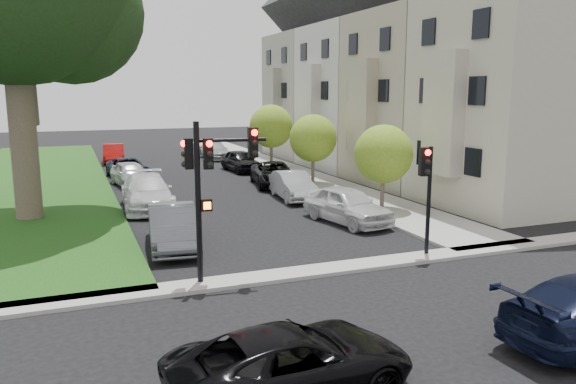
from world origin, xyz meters
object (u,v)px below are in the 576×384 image
object	(u,v)px
small_tree_c	(271,126)
car_parked_9	(114,154)
car_parked_1	(293,185)
car_parked_6	(147,192)
car_parked_7	(131,174)
car_parked_0	(347,205)
car_parked_8	(128,168)
traffic_signal_secondary	(426,181)
car_cross_near	(292,362)
small_tree_b	(313,138)
traffic_signal_main	(210,173)
car_parked_3	(241,161)
car_parked_4	(215,151)
car_parked_2	(275,174)
car_parked_5	(173,227)
small_tree_a	(383,154)

from	to	relation	value
small_tree_c	car_parked_9	world-z (taller)	small_tree_c
small_tree_c	car_parked_1	xyz separation A→B (m)	(-2.69, -10.79, -2.32)
car_parked_6	car_parked_7	bearing A→B (deg)	93.49
car_parked_0	car_parked_8	xyz separation A→B (m)	(-7.32, 15.95, -0.13)
traffic_signal_secondary	car_parked_8	bearing A→B (deg)	109.29
small_tree_c	car_parked_6	xyz separation A→B (m)	(-9.98, -10.49, -2.23)
small_tree_c	car_cross_near	bearing A→B (deg)	-109.02
small_tree_b	traffic_signal_main	world-z (taller)	traffic_signal_main
car_parked_6	car_parked_3	bearing A→B (deg)	56.31
traffic_signal_main	car_parked_8	xyz separation A→B (m)	(-0.23, 21.24, -2.59)
traffic_signal_main	car_parked_0	xyz separation A→B (m)	(7.09, 5.29, -2.46)
small_tree_b	car_parked_8	size ratio (longest dim) A/B	0.90
car_parked_8	car_parked_9	world-z (taller)	car_parked_9
car_parked_4	car_parked_2	bearing A→B (deg)	-89.17
traffic_signal_secondary	car_cross_near	xyz separation A→B (m)	(-7.33, -6.42, -1.95)
car_parked_3	car_parked_9	xyz separation A→B (m)	(-7.77, 8.11, -0.03)
traffic_signal_main	car_parked_6	xyz separation A→B (m)	(-0.35, 11.32, -2.44)
car_cross_near	car_parked_8	world-z (taller)	same
car_parked_1	car_parked_9	xyz separation A→B (m)	(-7.39, 18.65, 0.00)
small_tree_b	car_cross_near	distance (m)	23.28
traffic_signal_main	car_parked_4	bearing A→B (deg)	75.71
traffic_signal_secondary	car_parked_3	world-z (taller)	traffic_signal_secondary
car_parked_1	small_tree_c	bearing A→B (deg)	80.72
car_cross_near	car_parked_6	size ratio (longest dim) A/B	0.84
car_parked_8	car_parked_1	bearing A→B (deg)	-60.03
small_tree_c	traffic_signal_secondary	world-z (taller)	small_tree_c
small_tree_b	traffic_signal_secondary	xyz separation A→B (m)	(-2.42, -14.61, -0.17)
car_parked_6	traffic_signal_main	bearing A→B (deg)	-85.06
car_parked_1	car_parked_6	bearing A→B (deg)	-177.64
car_cross_near	car_parked_5	world-z (taller)	car_parked_5
small_tree_c	car_cross_near	world-z (taller)	small_tree_c
small_tree_b	car_parked_6	xyz separation A→B (m)	(-9.98, -3.26, -1.97)
small_tree_a	car_parked_0	bearing A→B (deg)	-150.71
car_parked_4	car_parked_6	distance (m)	19.43
small_tree_a	small_tree_b	world-z (taller)	small_tree_b
car_cross_near	car_parked_3	distance (m)	28.98
car_cross_near	car_parked_6	bearing A→B (deg)	-4.16
car_cross_near	car_parked_1	world-z (taller)	car_parked_1
car_parked_3	car_parked_7	size ratio (longest dim) A/B	1.02
small_tree_c	car_parked_5	distance (m)	20.45
car_parked_0	car_parked_6	xyz separation A→B (m)	(-7.44, 6.04, 0.02)
car_parked_3	car_parked_6	bearing A→B (deg)	-131.70
traffic_signal_main	car_parked_9	distance (m)	29.78
car_parked_6	car_cross_near	bearing A→B (deg)	-86.07
car_parked_3	car_parked_7	xyz separation A→B (m)	(-7.71, -3.49, -0.01)
traffic_signal_main	car_parked_7	bearing A→B (deg)	91.24
car_parked_0	car_parked_1	xyz separation A→B (m)	(-0.15, 5.73, -0.07)
traffic_signal_main	car_parked_3	distance (m)	22.90
traffic_signal_main	car_parked_3	xyz separation A→B (m)	(7.32, 21.55, -2.49)
car_parked_0	car_parked_5	world-z (taller)	car_parked_0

